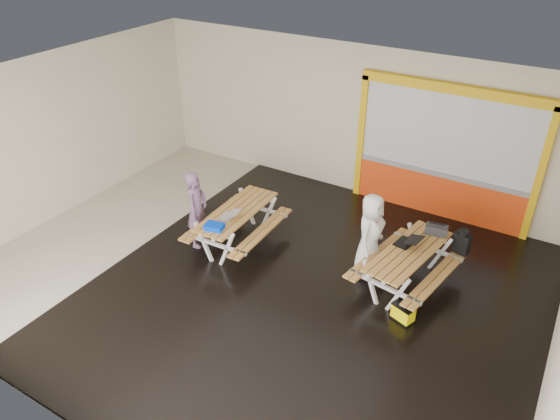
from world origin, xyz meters
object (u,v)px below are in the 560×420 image
Objects in this scene: person_right at (370,233)px; blue_pouch at (214,227)px; picnic_table_left at (237,219)px; laptop_left at (230,215)px; backpack at (462,242)px; toolbox at (436,230)px; laptop_right at (408,242)px; dark_case at (371,272)px; person_left at (197,209)px; fluke_bag at (403,313)px; picnic_table_right at (408,259)px.

blue_pouch is (-2.57, -1.31, 0.02)m from person_right.
blue_pouch is (0.03, -0.77, 0.24)m from picnic_table_left.
laptop_left reaches higher than blue_pouch.
toolbox is at bearing -167.20° from backpack.
blue_pouch reaches higher than picnic_table_left.
person_right is at bearing -175.03° from laptop_right.
person_right is 0.69m from laptop_right.
blue_pouch is 4.09m from toolbox.
laptop_left is at bearing -165.55° from dark_case.
laptop_right reaches higher than blue_pouch.
blue_pouch is at bearing -156.68° from dark_case.
person_left is at bearing -165.47° from laptop_right.
toolbox is 0.98× the size of fluke_bag.
person_right is 3.73× the size of toolbox.
person_right is at bearing -152.98° from backpack.
picnic_table_right is at bearing -61.22° from laptop_right.
laptop_right is at bearing 22.82° from blue_pouch.
dark_case is at bearing -176.35° from picnic_table_right.
blue_pouch is at bearing 115.82° from person_right.
dark_case is (3.40, 0.82, -0.73)m from person_left.
person_right is (3.26, 0.96, -0.00)m from person_left.
person_left reaches higher than fluke_bag.
fluke_bag is (0.29, -0.91, -0.42)m from picnic_table_right.
backpack is (0.79, 0.70, -0.13)m from laptop_right.
laptop_right reaches higher than backpack.
picnic_table_right is 1.05m from fluke_bag.
laptop_left is 0.85× the size of backpack.
toolbox is (3.61, 1.19, 0.28)m from picnic_table_left.
dark_case is at bearing -159.73° from laptop_right.
picnic_table_right is at bearing -129.52° from backpack.
picnic_table_left is 6.06× the size of blue_pouch.
laptop_right reaches higher than laptop_left.
picnic_table_right is 4.13m from person_left.
picnic_table_left is 0.38m from laptop_left.
laptop_left is 0.47m from blue_pouch.
picnic_table_left is 3.82m from toolbox.
blue_pouch is at bearing -152.97° from backpack.
person_left is at bearing -160.06° from backpack.
laptop_left is at bearing -157.41° from toolbox.
backpack is at bearing 12.80° from toolbox.
toolbox reaches higher than picnic_table_right.
person_left is at bearing -159.32° from toolbox.
fluke_bag is (1.07, -1.01, -0.65)m from person_right.
person_left reaches higher than person_right.
backpack is at bearing 50.48° from picnic_table_right.
toolbox is (1.02, 0.65, 0.05)m from person_right.
picnic_table_left is 2.82m from dark_case.
toolbox is at bearing 72.08° from picnic_table_right.
picnic_table_left is at bearing -171.63° from dark_case.
blue_pouch is 0.82× the size of toolbox.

